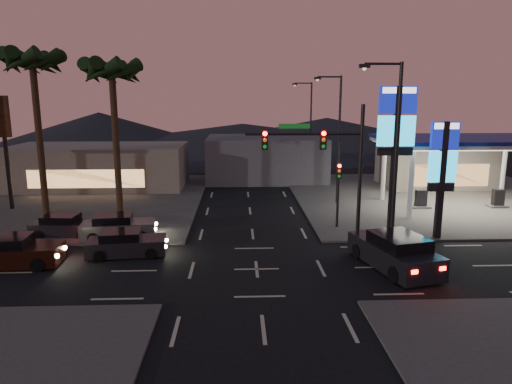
{
  "coord_description": "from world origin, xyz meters",
  "views": [
    {
      "loc": [
        -0.89,
        -21.28,
        8.25
      ],
      "look_at": [
        0.15,
        4.4,
        3.0
      ],
      "focal_mm": 32.0,
      "sensor_mm": 36.0,
      "label": 1
    }
  ],
  "objects_px": {
    "traffic_signal_mast": "(328,159)",
    "car_lane_a_mid": "(11,252)",
    "pylon_sign_tall": "(396,131)",
    "gas_station": "(465,142)",
    "car_lane_b_front": "(118,227)",
    "suv_station": "(395,252)",
    "car_lane_b_mid": "(65,226)",
    "car_lane_a_front": "(126,244)",
    "pylon_sign_short": "(443,162)"
  },
  "relations": [
    {
      "from": "gas_station",
      "to": "car_lane_a_mid",
      "type": "bearing_deg",
      "value": -158.64
    },
    {
      "from": "suv_station",
      "to": "traffic_signal_mast",
      "type": "bearing_deg",
      "value": 145.74
    },
    {
      "from": "pylon_sign_tall",
      "to": "suv_station",
      "type": "relative_size",
      "value": 1.57
    },
    {
      "from": "pylon_sign_tall",
      "to": "traffic_signal_mast",
      "type": "relative_size",
      "value": 1.12
    },
    {
      "from": "pylon_sign_tall",
      "to": "car_lane_b_front",
      "type": "relative_size",
      "value": 1.96
    },
    {
      "from": "car_lane_a_front",
      "to": "car_lane_a_mid",
      "type": "xyz_separation_m",
      "value": [
        -5.35,
        -1.39,
        0.09
      ]
    },
    {
      "from": "pylon_sign_short",
      "to": "car_lane_b_mid",
      "type": "bearing_deg",
      "value": 176.09
    },
    {
      "from": "pylon_sign_short",
      "to": "car_lane_a_mid",
      "type": "bearing_deg",
      "value": -171.3
    },
    {
      "from": "traffic_signal_mast",
      "to": "suv_station",
      "type": "relative_size",
      "value": 1.4
    },
    {
      "from": "gas_station",
      "to": "pylon_sign_tall",
      "type": "height_order",
      "value": "pylon_sign_tall"
    },
    {
      "from": "gas_station",
      "to": "traffic_signal_mast",
      "type": "height_order",
      "value": "traffic_signal_mast"
    },
    {
      "from": "car_lane_a_mid",
      "to": "car_lane_b_front",
      "type": "relative_size",
      "value": 1.06
    },
    {
      "from": "pylon_sign_tall",
      "to": "car_lane_a_mid",
      "type": "distance_m",
      "value": 22.02
    },
    {
      "from": "gas_station",
      "to": "pylon_sign_tall",
      "type": "bearing_deg",
      "value": -139.09
    },
    {
      "from": "car_lane_a_mid",
      "to": "suv_station",
      "type": "bearing_deg",
      "value": -3.15
    },
    {
      "from": "pylon_sign_short",
      "to": "gas_station",
      "type": "bearing_deg",
      "value": 56.31
    },
    {
      "from": "car_lane_b_front",
      "to": "suv_station",
      "type": "bearing_deg",
      "value": -20.67
    },
    {
      "from": "gas_station",
      "to": "car_lane_a_front",
      "type": "distance_m",
      "value": 25.28
    },
    {
      "from": "gas_station",
      "to": "pylon_sign_tall",
      "type": "xyz_separation_m",
      "value": [
        -7.5,
        -6.5,
        1.31
      ]
    },
    {
      "from": "traffic_signal_mast",
      "to": "pylon_sign_tall",
      "type": "bearing_deg",
      "value": 36.52
    },
    {
      "from": "car_lane_a_front",
      "to": "car_lane_b_mid",
      "type": "height_order",
      "value": "car_lane_a_front"
    },
    {
      "from": "gas_station",
      "to": "car_lane_b_front",
      "type": "relative_size",
      "value": 2.65
    },
    {
      "from": "traffic_signal_mast",
      "to": "car_lane_a_front",
      "type": "distance_m",
      "value": 11.64
    },
    {
      "from": "pylon_sign_short",
      "to": "suv_station",
      "type": "relative_size",
      "value": 1.22
    },
    {
      "from": "car_lane_b_mid",
      "to": "suv_station",
      "type": "bearing_deg",
      "value": -18.54
    },
    {
      "from": "pylon_sign_short",
      "to": "car_lane_a_front",
      "type": "xyz_separation_m",
      "value": [
        -17.93,
        -2.17,
        -4.02
      ]
    },
    {
      "from": "traffic_signal_mast",
      "to": "car_lane_b_mid",
      "type": "bearing_deg",
      "value": 165.13
    },
    {
      "from": "pylon_sign_tall",
      "to": "car_lane_b_front",
      "type": "bearing_deg",
      "value": 179.82
    },
    {
      "from": "car_lane_a_front",
      "to": "suv_station",
      "type": "xyz_separation_m",
      "value": [
        13.77,
        -2.44,
        0.19
      ]
    },
    {
      "from": "traffic_signal_mast",
      "to": "car_lane_a_mid",
      "type": "distance_m",
      "value": 16.69
    },
    {
      "from": "pylon_sign_short",
      "to": "car_lane_b_front",
      "type": "height_order",
      "value": "pylon_sign_short"
    },
    {
      "from": "car_lane_b_mid",
      "to": "pylon_sign_short",
      "type": "bearing_deg",
      "value": -3.91
    },
    {
      "from": "pylon_sign_tall",
      "to": "car_lane_a_front",
      "type": "bearing_deg",
      "value": -168.39
    },
    {
      "from": "gas_station",
      "to": "car_lane_a_mid",
      "type": "distance_m",
      "value": 30.68
    },
    {
      "from": "traffic_signal_mast",
      "to": "car_lane_a_mid",
      "type": "bearing_deg",
      "value": -176.26
    },
    {
      "from": "pylon_sign_tall",
      "to": "suv_station",
      "type": "xyz_separation_m",
      "value": [
        -1.66,
        -5.61,
        -5.56
      ]
    },
    {
      "from": "gas_station",
      "to": "car_lane_b_front",
      "type": "height_order",
      "value": "gas_station"
    },
    {
      "from": "car_lane_a_front",
      "to": "suv_station",
      "type": "distance_m",
      "value": 13.99
    },
    {
      "from": "traffic_signal_mast",
      "to": "car_lane_b_mid",
      "type": "height_order",
      "value": "traffic_signal_mast"
    },
    {
      "from": "car_lane_a_front",
      "to": "pylon_sign_short",
      "type": "bearing_deg",
      "value": 6.9
    },
    {
      "from": "pylon_sign_short",
      "to": "car_lane_b_mid",
      "type": "relative_size",
      "value": 1.67
    },
    {
      "from": "car_lane_a_mid",
      "to": "suv_station",
      "type": "height_order",
      "value": "suv_station"
    },
    {
      "from": "pylon_sign_short",
      "to": "car_lane_a_front",
      "type": "height_order",
      "value": "pylon_sign_short"
    },
    {
      "from": "traffic_signal_mast",
      "to": "suv_station",
      "type": "xyz_separation_m",
      "value": [
        3.08,
        -2.1,
        -4.4
      ]
    },
    {
      "from": "pylon_sign_tall",
      "to": "traffic_signal_mast",
      "type": "bearing_deg",
      "value": -143.48
    },
    {
      "from": "car_lane_a_front",
      "to": "car_lane_a_mid",
      "type": "distance_m",
      "value": 5.53
    },
    {
      "from": "pylon_sign_short",
      "to": "car_lane_a_front",
      "type": "relative_size",
      "value": 1.62
    },
    {
      "from": "suv_station",
      "to": "car_lane_a_mid",
      "type": "bearing_deg",
      "value": 176.85
    },
    {
      "from": "pylon_sign_tall",
      "to": "traffic_signal_mast",
      "type": "xyz_separation_m",
      "value": [
        -4.74,
        -3.51,
        -1.17
      ]
    },
    {
      "from": "pylon_sign_tall",
      "to": "pylon_sign_short",
      "type": "relative_size",
      "value": 1.29
    }
  ]
}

